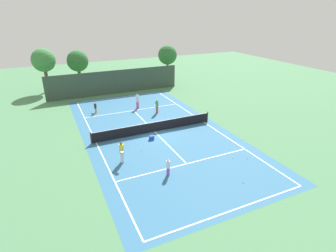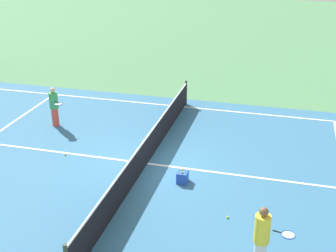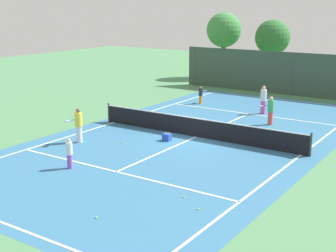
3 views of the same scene
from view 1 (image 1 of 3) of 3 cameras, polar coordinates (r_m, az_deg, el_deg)
name	(u,v)px [view 1 (image 1 of 3)]	position (r m, az deg, el deg)	size (l,w,h in m)	color
ground_plane	(155,132)	(25.48, -2.89, -1.20)	(80.00, 80.00, 0.00)	#4C8456
court_surface	(155,132)	(25.48, -2.89, -1.20)	(13.00, 25.00, 0.01)	teal
tennis_net	(154,127)	(25.27, -2.92, -0.15)	(11.90, 0.10, 1.10)	#333833
perimeter_fence	(115,82)	(37.63, -11.14, 9.19)	(18.00, 0.12, 3.20)	#384C3D
tree_0	(78,61)	(41.90, -18.71, 12.93)	(3.04, 3.04, 5.36)	brown
tree_1	(43,61)	(41.07, -25.03, 12.53)	(3.15, 3.15, 5.93)	brown
tree_2	(167,55)	(42.76, -0.12, 14.85)	(2.90, 2.90, 5.67)	brown
player_0	(95,108)	(30.98, -15.22, 3.82)	(0.39, 0.84, 1.20)	orange
player_1	(157,106)	(29.81, -2.39, 4.29)	(0.80, 0.82, 1.61)	#E54C3F
player_2	(122,152)	(20.41, -9.83, -5.44)	(0.50, 0.95, 1.72)	silver
player_3	(168,167)	(18.73, 0.01, -8.70)	(0.28, 0.28, 1.29)	purple
player_4	(137,101)	(31.46, -6.54, 5.33)	(0.37, 0.37, 1.75)	#D14799
ball_crate	(152,138)	(23.91, -3.51, -2.48)	(0.39, 0.32, 0.43)	blue
tennis_ball_0	(233,158)	(21.65, 13.65, -6.57)	(0.07, 0.07, 0.07)	#CCE533
tennis_ball_1	(247,158)	(21.83, 16.58, -6.66)	(0.07, 0.07, 0.07)	#CCE533
tennis_ball_2	(243,183)	(18.97, 15.76, -11.54)	(0.07, 0.07, 0.07)	#CCE533
tennis_ball_3	(142,121)	(27.98, -5.49, 1.13)	(0.07, 0.07, 0.07)	#CCE533
tennis_ball_4	(141,151)	(22.12, -5.74, -5.29)	(0.07, 0.07, 0.07)	#CCE533
tennis_ball_5	(91,126)	(27.76, -16.17, 0.07)	(0.07, 0.07, 0.07)	#CCE533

